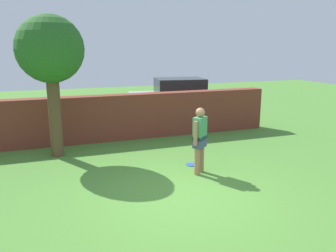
{
  "coord_description": "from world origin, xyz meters",
  "views": [
    {
      "loc": [
        -2.52,
        -6.07,
        3.02
      ],
      "look_at": [
        0.45,
        2.1,
        1.0
      ],
      "focal_mm": 36.63,
      "sensor_mm": 36.0,
      "label": 1
    }
  ],
  "objects": [
    {
      "name": "car",
      "position": [
        2.89,
        7.37,
        0.86
      ],
      "size": [
        4.4,
        2.37,
        1.72
      ],
      "rotation": [
        0.0,
        0.0,
        -0.14
      ],
      "color": "#B7B7BC",
      "rests_on": "ground"
    },
    {
      "name": "brick_wall",
      "position": [
        -1.5,
        4.9,
        0.75
      ],
      "size": [
        13.15,
        0.5,
        1.49
      ],
      "primitive_type": "cube",
      "color": "brown",
      "rests_on": "ground"
    },
    {
      "name": "person",
      "position": [
        0.89,
        1.11,
        0.9
      ],
      "size": [
        0.44,
        0.4,
        1.62
      ],
      "rotation": [
        0.0,
        0.0,
        -2.45
      ],
      "color": "#9E704C",
      "rests_on": "ground"
    },
    {
      "name": "frisbee_blue",
      "position": [
        0.95,
        1.71,
        0.01
      ],
      "size": [
        0.27,
        0.27,
        0.02
      ],
      "primitive_type": "cylinder",
      "color": "blue",
      "rests_on": "ground"
    },
    {
      "name": "ground_plane",
      "position": [
        0.0,
        0.0,
        0.0
      ],
      "size": [
        40.0,
        40.0,
        0.0
      ],
      "primitive_type": "plane",
      "color": "#4C8433"
    },
    {
      "name": "tree",
      "position": [
        -2.29,
        3.72,
        2.88
      ],
      "size": [
        1.8,
        1.8,
        3.86
      ],
      "color": "brown",
      "rests_on": "ground"
    }
  ]
}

